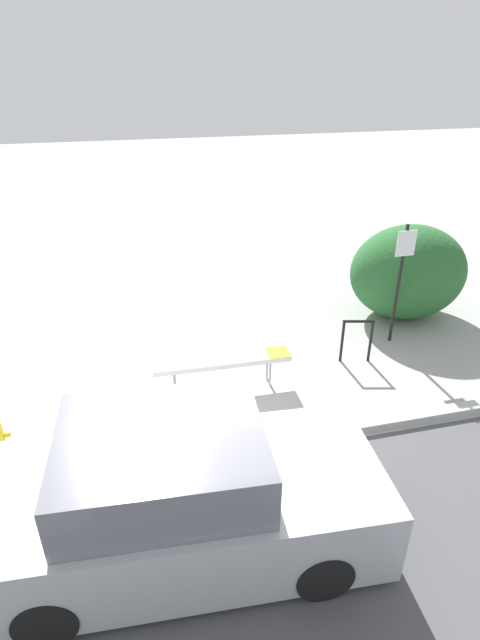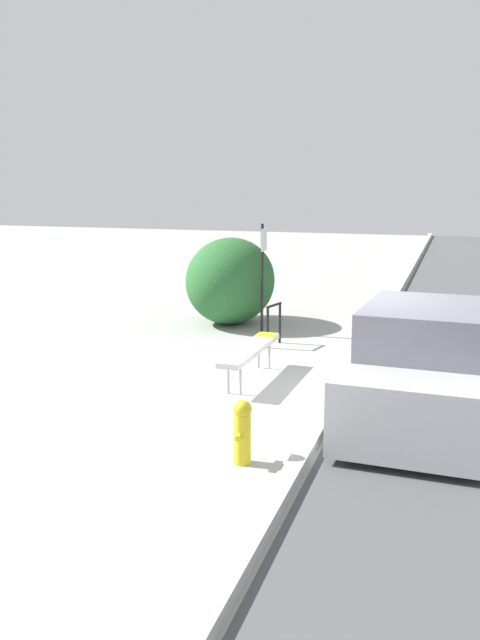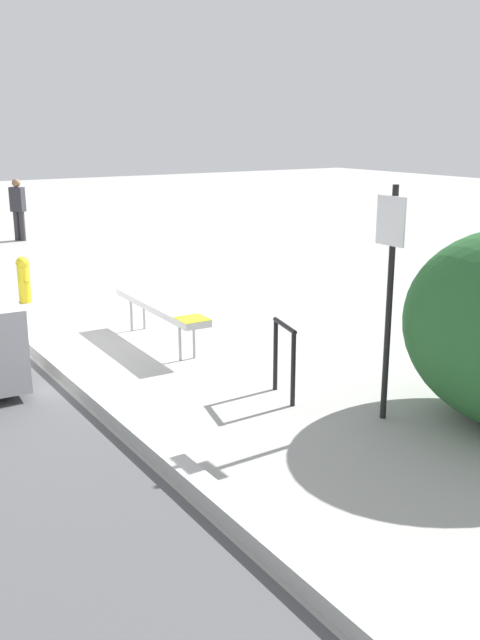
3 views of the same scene
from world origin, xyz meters
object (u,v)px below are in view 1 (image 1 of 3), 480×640
(bike_rack, at_px, (357,336))
(parked_car_near, at_px, (179,498))
(sign_post, at_px, (400,274))
(bench, at_px, (223,361))

(bike_rack, relative_size, parked_car_near, 0.19)
(sign_post, relative_size, parked_car_near, 0.53)
(bench, distance_m, parked_car_near, 3.02)
(bike_rack, xyz_separation_m, parked_car_near, (-3.53, -3.06, 0.21))
(bench, distance_m, sign_post, 3.62)
(bike_rack, distance_m, sign_post, 1.41)
(sign_post, bearing_deg, bike_rack, -152.80)
(sign_post, height_order, parked_car_near, sign_post)
(bench, height_order, sign_post, sign_post)
(bike_rack, distance_m, parked_car_near, 4.68)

